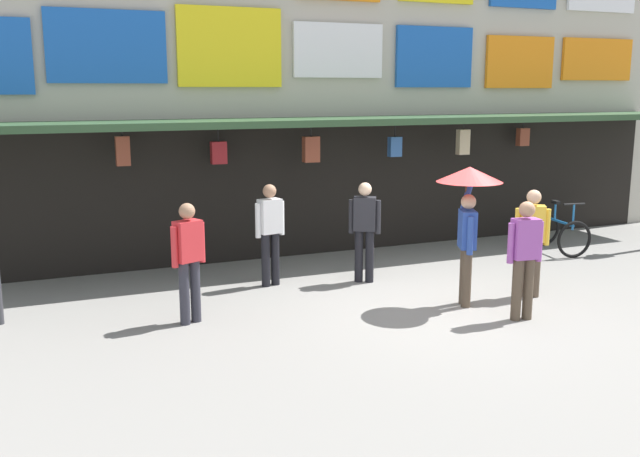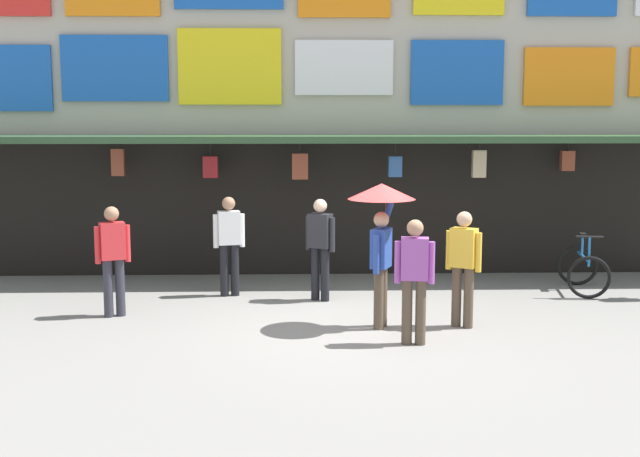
{
  "view_description": "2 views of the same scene",
  "coord_description": "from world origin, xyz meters",
  "views": [
    {
      "loc": [
        -5.64,
        -8.57,
        3.19
      ],
      "look_at": [
        -1.6,
        1.05,
        1.12
      ],
      "focal_mm": 39.72,
      "sensor_mm": 36.0,
      "label": 1
    },
    {
      "loc": [
        -0.93,
        -11.5,
        3.07
      ],
      "look_at": [
        -0.52,
        1.5,
        1.23
      ],
      "focal_mm": 46.15,
      "sensor_mm": 36.0,
      "label": 2
    }
  ],
  "objects": [
    {
      "name": "pedestrian_in_red",
      "position": [
        0.65,
        -0.9,
        0.95
      ],
      "size": [
        0.53,
        0.27,
        1.68
      ],
      "color": "brown",
      "rests_on": "ground"
    },
    {
      "name": "bicycle_parked",
      "position": [
        4.03,
        2.24,
        0.39
      ],
      "size": [
        0.9,
        1.26,
        1.05
      ],
      "color": "black",
      "rests_on": "ground"
    },
    {
      "name": "pedestrian_in_purple",
      "position": [
        -3.66,
        0.76,
        0.95
      ],
      "size": [
        0.5,
        0.34,
        1.68
      ],
      "color": "#2D2D38",
      "rests_on": "ground"
    },
    {
      "name": "pedestrian_in_green",
      "position": [
        -2.03,
        2.13,
        0.95
      ],
      "size": [
        0.52,
        0.29,
        1.68
      ],
      "color": "black",
      "rests_on": "ground"
    },
    {
      "name": "shopfront",
      "position": [
        -0.0,
        4.57,
        3.96
      ],
      "size": [
        18.0,
        2.6,
        8.0
      ],
      "color": "#B2AD9E",
      "rests_on": "ground"
    },
    {
      "name": "pedestrian_in_blue",
      "position": [
        1.48,
        -0.03,
        0.95
      ],
      "size": [
        0.47,
        0.38,
        1.68
      ],
      "color": "brown",
      "rests_on": "ground"
    },
    {
      "name": "pedestrian_with_umbrella",
      "position": [
        0.3,
        -0.03,
        1.64
      ],
      "size": [
        0.96,
        0.96,
        2.08
      ],
      "color": "brown",
      "rests_on": "ground"
    },
    {
      "name": "pedestrian_in_yellow",
      "position": [
        -0.51,
        1.73,
        0.95
      ],
      "size": [
        0.47,
        0.37,
        1.68
      ],
      "color": "black",
      "rests_on": "ground"
    },
    {
      "name": "ground_plane",
      "position": [
        0.0,
        0.0,
        0.0
      ],
      "size": [
        80.0,
        80.0,
        0.0
      ],
      "primitive_type": "plane",
      "color": "gray"
    }
  ]
}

